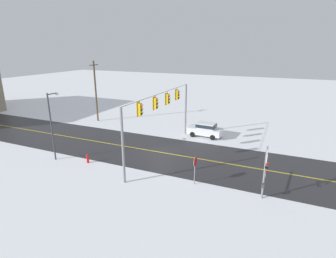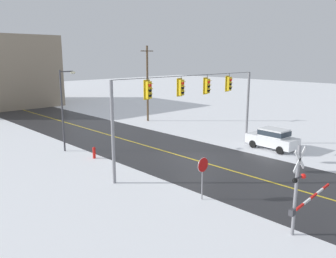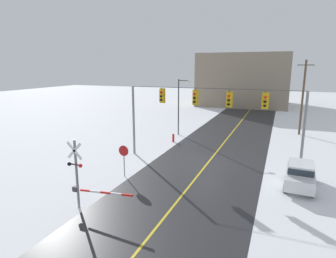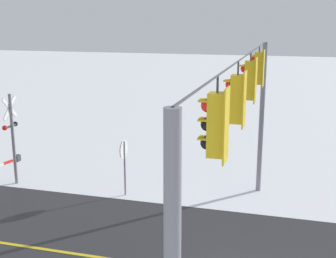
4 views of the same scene
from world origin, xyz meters
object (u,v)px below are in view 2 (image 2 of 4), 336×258
object	(u,v)px
stop_sign	(203,169)
railroad_crossing	(299,190)
parked_car_white	(273,138)
streetlamp_near	(64,103)
utility_pole	(147,83)
fire_hydrant	(94,152)

from	to	relation	value
stop_sign	railroad_crossing	distance (m)	5.15
parked_car_white	streetlamp_near	bearing A→B (deg)	137.69
streetlamp_near	utility_pole	size ratio (longest dim) A/B	0.75
railroad_crossing	parked_car_white	distance (m)	13.95
railroad_crossing	fire_hydrant	world-z (taller)	railroad_crossing
stop_sign	railroad_crossing	bearing A→B (deg)	-86.61
railroad_crossing	fire_hydrant	distance (m)	15.77
stop_sign	streetlamp_near	world-z (taller)	streetlamp_near
railroad_crossing	stop_sign	bearing A→B (deg)	93.39
streetlamp_near	fire_hydrant	world-z (taller)	streetlamp_near
stop_sign	streetlamp_near	bearing A→B (deg)	92.45
railroad_crossing	streetlamp_near	bearing A→B (deg)	92.70
stop_sign	parked_car_white	distance (m)	12.16
stop_sign	fire_hydrant	size ratio (longest dim) A/B	2.67
railroad_crossing	utility_pole	distance (m)	27.45
railroad_crossing	utility_pole	world-z (taller)	utility_pole
streetlamp_near	railroad_crossing	bearing A→B (deg)	-87.30
railroad_crossing	utility_pole	bearing A→B (deg)	63.38
fire_hydrant	utility_pole	xyz separation A→B (m)	(12.71, 8.76, 4.00)
stop_sign	utility_pole	distance (m)	23.20
stop_sign	streetlamp_near	distance (m)	14.14
streetlamp_near	fire_hydrant	bearing A→B (deg)	-82.60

